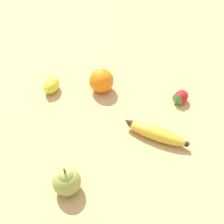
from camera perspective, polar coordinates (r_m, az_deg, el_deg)
The scene contains 6 objects.
ground_plane at distance 0.97m, azimuth -2.83°, elevation -0.42°, with size 3.00×3.00×0.00m, color tan.
banana at distance 0.90m, azimuth 7.95°, elevation -3.83°, with size 0.19×0.11×0.04m.
orange at distance 1.03m, azimuth -1.94°, elevation 5.75°, with size 0.08×0.08×0.08m.
pear at distance 0.78m, azimuth -8.32°, elevation -12.33°, with size 0.07×0.07×0.09m.
strawberry at distance 1.02m, azimuth 12.37°, elevation 2.63°, with size 0.05×0.06×0.04m.
lemon at distance 1.05m, azimuth -11.06°, elevation 4.85°, with size 0.08×0.09×0.05m.
Camera 1 is at (0.55, -0.39, 0.69)m, focal length 50.00 mm.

